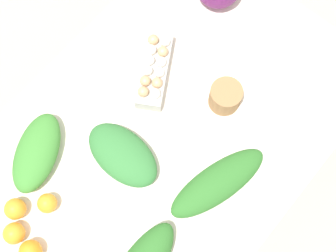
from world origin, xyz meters
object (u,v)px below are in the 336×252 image
(greens_bunch_scallion, at_px, (123,155))
(egg_carton, at_px, (154,69))
(paper_bag, at_px, (225,97))
(orange_4, at_px, (15,209))
(greens_bunch_dandelion, at_px, (37,152))
(orange_3, at_px, (47,203))
(orange_0, at_px, (30,251))
(orange_1, at_px, (14,233))
(greens_bunch_kale, at_px, (218,183))

(greens_bunch_scallion, bearing_deg, egg_carton, 21.88)
(paper_bag, height_order, orange_4, paper_bag)
(egg_carton, height_order, paper_bag, paper_bag)
(greens_bunch_dandelion, relative_size, orange_3, 4.31)
(orange_0, distance_m, orange_4, 0.15)
(orange_1, bearing_deg, greens_bunch_kale, -35.83)
(greens_bunch_scallion, relative_size, greens_bunch_kale, 0.76)
(egg_carton, relative_size, orange_4, 4.10)
(orange_4, bearing_deg, orange_3, -39.40)
(orange_1, distance_m, orange_4, 0.08)
(greens_bunch_dandelion, bearing_deg, greens_bunch_kale, -59.34)
(orange_3, xyz_separation_m, orange_4, (-0.08, 0.07, 0.00))
(greens_bunch_scallion, xyz_separation_m, greens_bunch_dandelion, (-0.19, 0.23, -0.00))
(egg_carton, xyz_separation_m, orange_4, (-0.68, 0.03, -0.01))
(greens_bunch_dandelion, bearing_deg, orange_3, -124.43)
(greens_bunch_scallion, distance_m, orange_4, 0.40)
(greens_bunch_scallion, height_order, greens_bunch_dandelion, same)
(orange_4, bearing_deg, egg_carton, -2.13)
(greens_bunch_dandelion, xyz_separation_m, orange_3, (-0.10, -0.15, -0.01))
(egg_carton, height_order, orange_1, egg_carton)
(orange_0, xyz_separation_m, orange_3, (0.15, 0.07, -0.00))
(greens_bunch_scallion, bearing_deg, paper_bag, -19.29)
(egg_carton, distance_m, orange_1, 0.74)
(orange_0, bearing_deg, orange_1, 86.20)
(orange_4, bearing_deg, paper_bag, -20.76)
(greens_bunch_dandelion, bearing_deg, greens_bunch_scallion, -51.37)
(greens_bunch_kale, height_order, orange_3, greens_bunch_kale)
(greens_bunch_dandelion, bearing_deg, paper_bag, -32.55)
(greens_bunch_scallion, xyz_separation_m, orange_1, (-0.43, 0.10, -0.01))
(greens_bunch_scallion, height_order, orange_3, greens_bunch_scallion)
(paper_bag, relative_size, greens_bunch_kale, 0.31)
(orange_1, height_order, orange_4, same)
(egg_carton, relative_size, orange_1, 4.12)
(egg_carton, relative_size, orange_0, 3.94)
(paper_bag, distance_m, orange_1, 0.86)
(greens_bunch_dandelion, distance_m, orange_3, 0.18)
(egg_carton, xyz_separation_m, orange_1, (-0.74, -0.03, -0.01))
(greens_bunch_kale, relative_size, orange_4, 5.18)
(orange_4, bearing_deg, greens_bunch_dandelion, 23.68)
(greens_bunch_kale, distance_m, orange_1, 0.70)
(greens_bunch_scallion, height_order, greens_bunch_kale, greens_bunch_scallion)
(greens_bunch_scallion, bearing_deg, orange_4, 157.71)
(paper_bag, relative_size, orange_4, 1.58)
(paper_bag, xyz_separation_m, orange_4, (-0.76, 0.29, -0.01))
(orange_1, xyz_separation_m, orange_4, (0.06, 0.05, 0.00))
(orange_0, bearing_deg, egg_carton, 8.50)
(egg_carton, distance_m, orange_0, 0.76)
(egg_carton, height_order, greens_bunch_dandelion, egg_carton)
(egg_carton, bearing_deg, orange_1, -28.57)
(greens_bunch_dandelion, xyz_separation_m, orange_4, (-0.18, -0.08, -0.01))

